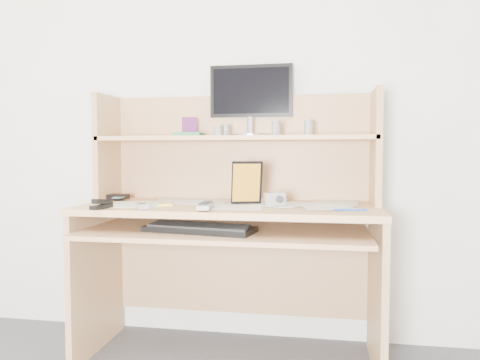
% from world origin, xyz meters
% --- Properties ---
extents(back_wall, '(3.60, 0.04, 2.50)m').
position_xyz_m(back_wall, '(0.00, 1.80, 1.25)').
color(back_wall, white).
rests_on(back_wall, floor).
extents(desk, '(1.40, 0.70, 1.30)m').
position_xyz_m(desk, '(0.00, 1.56, 0.69)').
color(desk, tan).
rests_on(desk, floor).
extents(paper_clutter, '(1.32, 0.54, 0.01)m').
position_xyz_m(paper_clutter, '(0.00, 1.48, 0.75)').
color(paper_clutter, silver).
rests_on(paper_clutter, desk).
extents(keyboard, '(0.51, 0.25, 0.03)m').
position_xyz_m(keyboard, '(-0.10, 1.28, 0.67)').
color(keyboard, black).
rests_on(keyboard, desk).
extents(tv_remote, '(0.07, 0.19, 0.02)m').
position_xyz_m(tv_remote, '(-0.07, 1.29, 0.77)').
color(tv_remote, gray).
rests_on(tv_remote, paper_clutter).
extents(flip_phone, '(0.08, 0.10, 0.02)m').
position_xyz_m(flip_phone, '(-0.35, 1.26, 0.77)').
color(flip_phone, '#B2B2B4').
rests_on(flip_phone, paper_clutter).
extents(stapler, '(0.06, 0.13, 0.04)m').
position_xyz_m(stapler, '(-0.52, 1.22, 0.78)').
color(stapler, black).
rests_on(stapler, paper_clutter).
extents(wallet, '(0.11, 0.09, 0.02)m').
position_xyz_m(wallet, '(-0.62, 1.60, 0.77)').
color(wallet, black).
rests_on(wallet, paper_clutter).
extents(sticky_note_pad, '(0.09, 0.09, 0.01)m').
position_xyz_m(sticky_note_pad, '(-0.30, 1.40, 0.75)').
color(sticky_note_pad, '#F1EB3F').
rests_on(sticky_note_pad, desk).
extents(digital_camera, '(0.10, 0.07, 0.06)m').
position_xyz_m(digital_camera, '(0.22, 1.44, 0.78)').
color(digital_camera, '#BDBDBF').
rests_on(digital_camera, paper_clutter).
extents(game_case, '(0.14, 0.06, 0.20)m').
position_xyz_m(game_case, '(0.08, 1.47, 0.86)').
color(game_case, black).
rests_on(game_case, paper_clutter).
extents(blue_pen, '(0.14, 0.01, 0.01)m').
position_xyz_m(blue_pen, '(0.55, 1.29, 0.76)').
color(blue_pen, '#1744AD').
rests_on(blue_pen, paper_clutter).
extents(card_box, '(0.08, 0.05, 0.10)m').
position_xyz_m(card_box, '(-0.25, 1.68, 1.13)').
color(card_box, '#A81616').
rests_on(card_box, desk).
extents(shelf_book, '(0.15, 0.20, 0.02)m').
position_xyz_m(shelf_book, '(-0.24, 1.62, 1.09)').
color(shelf_book, '#317C49').
rests_on(shelf_book, desk).
extents(chip_stack_a, '(0.05, 0.05, 0.06)m').
position_xyz_m(chip_stack_a, '(-0.06, 1.66, 1.11)').
color(chip_stack_a, black).
rests_on(chip_stack_a, desk).
extents(chip_stack_b, '(0.06, 0.06, 0.07)m').
position_xyz_m(chip_stack_b, '(0.21, 1.60, 1.12)').
color(chip_stack_b, white).
rests_on(chip_stack_b, desk).
extents(chip_stack_c, '(0.05, 0.05, 0.05)m').
position_xyz_m(chip_stack_c, '(-0.08, 1.59, 1.11)').
color(chip_stack_c, black).
rests_on(chip_stack_c, desk).
extents(chip_stack_d, '(0.05, 0.05, 0.08)m').
position_xyz_m(chip_stack_d, '(0.37, 1.63, 1.12)').
color(chip_stack_d, white).
rests_on(chip_stack_d, desk).
extents(monitor, '(0.44, 0.22, 0.38)m').
position_xyz_m(monitor, '(0.06, 1.75, 1.28)').
color(monitor, '#99999E').
rests_on(monitor, desk).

